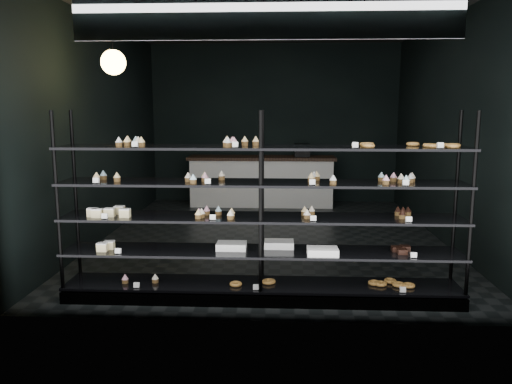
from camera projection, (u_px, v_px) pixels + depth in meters
room at (272, 131)px, 7.26m from camera, size 5.01×6.01×3.20m
display_shelf at (259, 239)px, 5.01m from camera, size 4.00×0.50×1.91m
signage at (266, 9)px, 4.18m from camera, size 3.30×0.05×0.50m
pendant_lamp at (113, 62)px, 5.75m from camera, size 0.29×0.29×0.87m
service_counter at (262, 180)px, 9.91m from camera, size 2.89×0.65×1.23m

